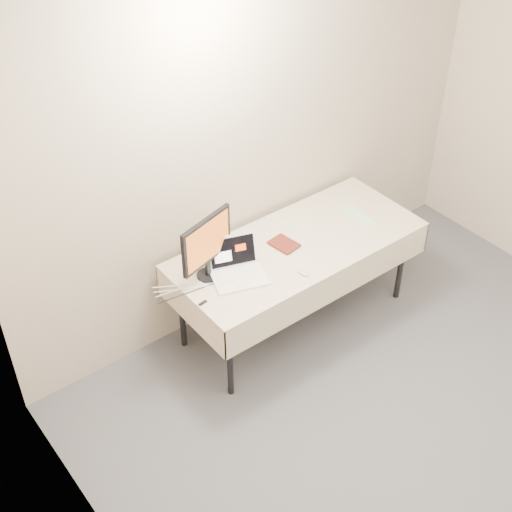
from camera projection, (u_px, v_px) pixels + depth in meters
back_wall at (259, 143)px, 4.96m from camera, size 4.00×0.10×2.70m
table at (297, 251)px, 5.10m from camera, size 1.86×0.81×0.74m
laptop at (237, 267)px, 4.76m from camera, size 0.43×0.42×0.24m
monitor at (207, 244)px, 4.61m from camera, size 0.44×0.19×0.47m
book at (277, 239)px, 4.94m from camera, size 0.15×0.04×0.20m
alarm_clock at (226, 251)px, 4.96m from camera, size 0.12×0.05×0.05m
clicker at (303, 273)px, 4.79m from camera, size 0.06×0.09×0.02m
paper_form at (358, 216)px, 5.32m from camera, size 0.15×0.32×0.00m
usb_dongle at (203, 303)px, 4.56m from camera, size 0.06×0.03×0.01m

